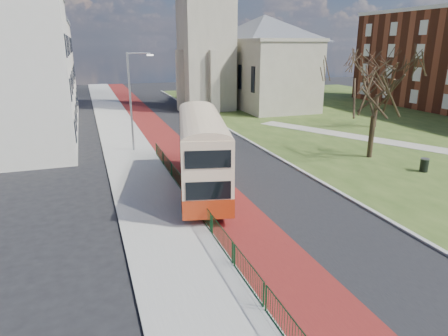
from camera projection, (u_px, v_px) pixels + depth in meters
name	position (u px, v px, depth m)	size (l,w,h in m)	color
ground	(276.00, 234.00, 19.11)	(160.00, 160.00, 0.00)	black
road_carriageway	(196.00, 141.00, 37.62)	(9.00, 120.00, 0.01)	black
bus_lane	(168.00, 143.00, 36.77)	(3.40, 120.00, 0.01)	#591414
pavement_west	(125.00, 146.00, 35.56)	(4.00, 120.00, 0.12)	gray
kerb_west	(148.00, 144.00, 36.19)	(0.25, 120.00, 0.13)	#999993
kerb_east	(234.00, 132.00, 40.84)	(0.25, 80.00, 0.13)	#999993
grass_green	(392.00, 121.00, 47.09)	(40.00, 80.00, 0.04)	#304719
footpath	(434.00, 149.00, 34.38)	(2.20, 36.00, 0.03)	#9E998C
pedestrian_railing	(194.00, 202.00, 21.63)	(0.07, 24.00, 1.12)	#0B3418
gothic_church	(238.00, 10.00, 53.42)	(16.38, 18.00, 40.00)	gray
street_block_near	(5.00, 72.00, 32.63)	(10.30, 14.30, 13.00)	beige
street_block_far	(29.00, 70.00, 47.28)	(10.30, 16.30, 11.50)	#B5A999
streetlamp	(132.00, 97.00, 32.62)	(2.13, 0.18, 8.00)	gray
bus	(202.00, 149.00, 24.10)	(4.94, 11.33, 4.62)	#A52C0F
winter_tree_near	(378.00, 81.00, 30.29)	(7.08, 7.08, 8.63)	#312618
winter_tree_far	(380.00, 68.00, 41.84)	(8.05, 8.05, 9.00)	#332419
litter_bin	(424.00, 165.00, 28.25)	(0.76, 0.76, 0.97)	black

